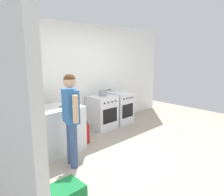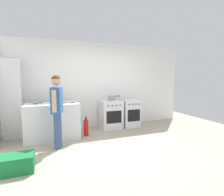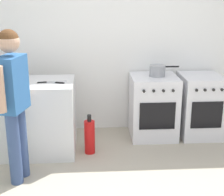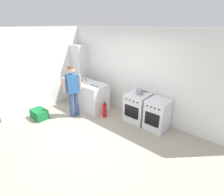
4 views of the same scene
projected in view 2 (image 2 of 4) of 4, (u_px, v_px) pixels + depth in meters
ground_plane at (120, 148)px, 3.81m from camera, size 8.00×8.00×0.00m
back_wall at (96, 85)px, 5.48m from camera, size 6.00×0.10×2.60m
counter_unit at (53, 121)px, 4.41m from camera, size 1.30×0.70×0.90m
oven_left at (111, 114)px, 5.35m from camera, size 0.61×0.62×0.85m
oven_right at (129, 113)px, 5.58m from camera, size 0.54×0.62×0.85m
pot at (112, 98)px, 5.32m from camera, size 0.39×0.21×0.15m
knife_bread at (68, 103)px, 4.45m from camera, size 0.35×0.10×0.01m
knife_carving at (36, 103)px, 4.41m from camera, size 0.32×0.13×0.01m
knife_utility at (33, 104)px, 4.27m from camera, size 0.24×0.12×0.01m
knife_paring at (71, 103)px, 4.44m from camera, size 0.21×0.09×0.01m
person at (57, 105)px, 3.75m from camera, size 0.28×0.55×1.59m
fire_extinguisher at (86, 128)px, 4.63m from camera, size 0.13×0.13×0.50m
recycling_crate_lower at (17, 163)px, 2.85m from camera, size 0.52×0.36×0.28m
larder_cabinet at (12, 99)px, 4.46m from camera, size 0.48×0.44×2.00m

